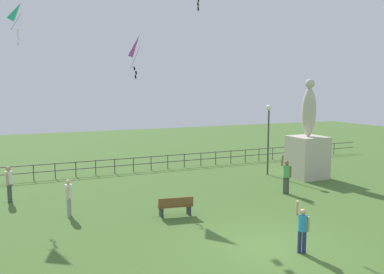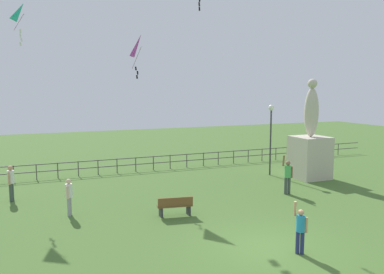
# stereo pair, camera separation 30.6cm
# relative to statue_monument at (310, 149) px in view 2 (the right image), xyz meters

# --- Properties ---
(ground_plane) EXTENTS (80.00, 80.00, 0.00)m
(ground_plane) POSITION_rel_statue_monument_xyz_m (-8.27, -8.14, -1.79)
(ground_plane) COLOR #476B2D
(statue_monument) EXTENTS (1.96, 1.96, 5.99)m
(statue_monument) POSITION_rel_statue_monument_xyz_m (0.00, 0.00, 0.00)
(statue_monument) COLOR beige
(statue_monument) RESTS_ON ground_plane
(lamppost) EXTENTS (0.36, 0.36, 4.42)m
(lamppost) POSITION_rel_statue_monument_xyz_m (-1.76, 1.60, 1.42)
(lamppost) COLOR #38383D
(lamppost) RESTS_ON ground_plane
(park_bench) EXTENTS (1.55, 0.65, 0.85)m
(park_bench) POSITION_rel_statue_monument_xyz_m (-10.05, -3.69, -1.33)
(park_bench) COLOR brown
(park_bench) RESTS_ON ground_plane
(person_0) EXTENTS (0.40, 0.39, 1.77)m
(person_0) POSITION_rel_statue_monument_xyz_m (-7.57, -8.88, -0.90)
(person_0) COLOR navy
(person_0) RESTS_ON ground_plane
(person_1) EXTENTS (0.30, 0.46, 1.61)m
(person_1) POSITION_rel_statue_monument_xyz_m (-14.20, -1.89, -0.86)
(person_1) COLOR #99999E
(person_1) RESTS_ON ground_plane
(person_2) EXTENTS (0.32, 0.51, 1.75)m
(person_2) POSITION_rel_statue_monument_xyz_m (-16.56, 1.47, -0.79)
(person_2) COLOR #3F4C47
(person_2) RESTS_ON ground_plane
(person_3) EXTENTS (0.52, 0.41, 2.05)m
(person_3) POSITION_rel_statue_monument_xyz_m (-3.49, -2.59, -0.76)
(person_3) COLOR #3F4C47
(person_3) RESTS_ON ground_plane
(kite_0) EXTENTS (0.88, 0.94, 2.26)m
(kite_0) POSITION_rel_statue_monument_xyz_m (-9.97, 1.63, 5.76)
(kite_0) COLOR #B22DB2
(kite_4) EXTENTS (0.95, 0.97, 2.11)m
(kite_4) POSITION_rel_statue_monument_xyz_m (-15.61, 4.11, 7.46)
(kite_4) COLOR #19B2B2
(waterfront_railing) EXTENTS (36.01, 0.06, 0.95)m
(waterfront_railing) POSITION_rel_statue_monument_xyz_m (-8.63, 5.86, -1.17)
(waterfront_railing) COLOR #4C4742
(waterfront_railing) RESTS_ON ground_plane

